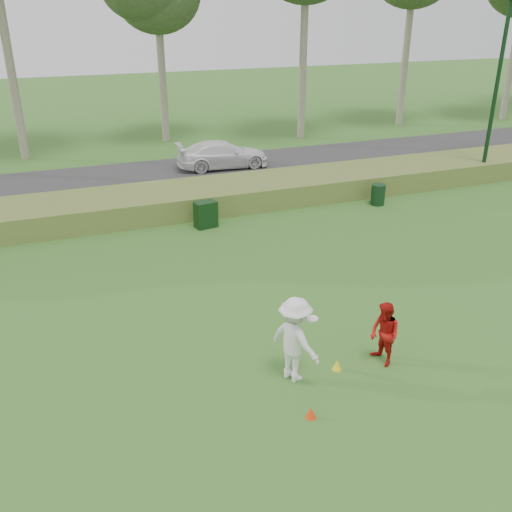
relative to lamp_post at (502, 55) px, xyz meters
name	(u,v)px	position (x,y,z in m)	size (l,w,h in m)	color
ground	(319,376)	(-14.00, -11.00, -5.59)	(120.00, 120.00, 0.00)	#2D6120
reed_strip	(186,199)	(-14.00, 1.00, -5.14)	(80.00, 3.00, 0.90)	#546A2A
park_road	(160,176)	(-14.00, 6.00, -5.56)	(80.00, 6.00, 0.06)	#2D2D2D
lamp_post	(502,55)	(0.00, 0.00, 0.00)	(0.70, 0.70, 8.18)	black
player_white	(295,340)	(-14.55, -10.85, -4.59)	(1.20, 1.49, 2.01)	white
player_red	(384,334)	(-12.38, -11.05, -4.82)	(0.76, 0.59, 1.55)	#AA120E
cone_orange	(311,413)	(-14.78, -12.20, -5.47)	(0.22, 0.22, 0.24)	#F3370C
cone_yellow	(337,365)	(-13.50, -10.92, -5.47)	(0.22, 0.22, 0.24)	yellow
utility_cabinet	(206,214)	(-13.78, -1.16, -5.10)	(0.79, 0.50, 0.99)	black
trash_bin	(378,195)	(-6.40, -1.21, -5.16)	(0.58, 0.58, 0.86)	black
car_right	(223,155)	(-10.71, 6.35, -4.87)	(1.85, 4.55, 1.32)	white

